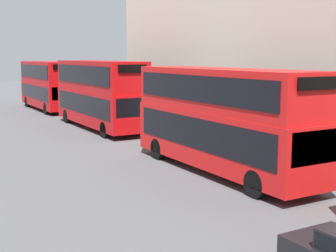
{
  "coord_description": "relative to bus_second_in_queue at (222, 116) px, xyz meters",
  "views": [
    {
      "loc": [
        -9.98,
        4.23,
        4.92
      ],
      "look_at": [
        0.48,
        22.56,
        1.73
      ],
      "focal_mm": 50.0,
      "sensor_mm": 36.0,
      "label": 1
    }
  ],
  "objects": [
    {
      "name": "bus_trailing",
      "position": [
        0.0,
        26.57,
        -0.01
      ],
      "size": [
        2.59,
        10.03,
        4.37
      ],
      "color": "#B20C0F",
      "rests_on": "ground"
    },
    {
      "name": "pedestrian",
      "position": [
        2.91,
        2.05,
        -1.58
      ],
      "size": [
        0.36,
        0.36,
        1.81
      ],
      "color": "#334C6B",
      "rests_on": "ground"
    },
    {
      "name": "bus_second_in_queue",
      "position": [
        0.0,
        0.0,
        0.0
      ],
      "size": [
        2.59,
        10.32,
        4.39
      ],
      "color": "red",
      "rests_on": "ground"
    },
    {
      "name": "bus_third_in_queue",
      "position": [
        -0.0,
        13.92,
        0.09
      ],
      "size": [
        2.59,
        10.56,
        4.56
      ],
      "color": "#B20C0F",
      "rests_on": "ground"
    }
  ]
}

